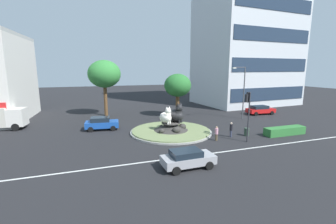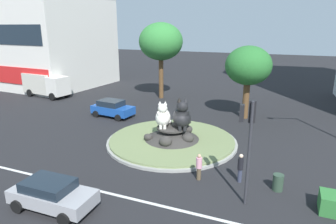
{
  "view_description": "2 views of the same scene",
  "coord_description": "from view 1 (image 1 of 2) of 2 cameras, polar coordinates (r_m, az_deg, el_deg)",
  "views": [
    {
      "loc": [
        -9.17,
        -25.52,
        7.58
      ],
      "look_at": [
        -0.58,
        -0.62,
        2.64
      ],
      "focal_mm": 24.96,
      "sensor_mm": 36.0,
      "label": 1
    },
    {
      "loc": [
        7.63,
        -19.37,
        8.42
      ],
      "look_at": [
        -0.61,
        0.71,
        2.13
      ],
      "focal_mm": 31.75,
      "sensor_mm": 36.0,
      "label": 2
    }
  ],
  "objects": [
    {
      "name": "office_tower",
      "position": [
        54.68,
        18.92,
        19.36
      ],
      "size": [
        20.43,
        15.51,
        32.82
      ],
      "rotation": [
        0.0,
        0.0,
        0.07
      ],
      "color": "silver",
      "rests_on": "ground"
    },
    {
      "name": "cat_statue_white",
      "position": [
        27.36,
        -0.48,
        -1.19
      ],
      "size": [
        1.67,
        2.18,
        2.04
      ],
      "rotation": [
        0.0,
        0.0,
        -1.21
      ],
      "color": "silver",
      "rests_on": "roundabout_island"
    },
    {
      "name": "hatchback_near_shophouse",
      "position": [
        41.91,
        21.6,
        0.53
      ],
      "size": [
        4.74,
        2.37,
        1.46
      ],
      "rotation": [
        0.0,
        0.0,
        -0.07
      ],
      "color": "red",
      "rests_on": "ground"
    },
    {
      "name": "clipped_hedge_strip",
      "position": [
        30.28,
        26.6,
        -4.15
      ],
      "size": [
        5.09,
        1.2,
        0.9
      ],
      "primitive_type": "cube",
      "color": "#2D7033",
      "rests_on": "ground"
    },
    {
      "name": "ground_plane",
      "position": [
        28.15,
        0.71,
        -5.0
      ],
      "size": [
        160.0,
        160.0,
        0.0
      ],
      "primitive_type": "plane",
      "color": "black"
    },
    {
      "name": "cat_statue_black",
      "position": [
        28.0,
        2.11,
        -0.65
      ],
      "size": [
        2.04,
        2.62,
        2.41
      ],
      "rotation": [
        0.0,
        0.0,
        -1.17
      ],
      "color": "black",
      "rests_on": "roundabout_island"
    },
    {
      "name": "pedestrian_black_shirt",
      "position": [
        26.97,
        15.14,
        -4.09
      ],
      "size": [
        0.31,
        0.31,
        1.69
      ],
      "rotation": [
        0.0,
        0.0,
        1.89
      ],
      "color": "#33384C",
      "rests_on": "ground"
    },
    {
      "name": "second_tree_near_tower",
      "position": [
        36.55,
        2.37,
        6.45
      ],
      "size": [
        4.19,
        4.19,
        6.77
      ],
      "color": "brown",
      "rests_on": "ground"
    },
    {
      "name": "lane_centreline",
      "position": [
        21.31,
        7.96,
        -10.31
      ],
      "size": [
        112.0,
        0.2,
        0.01
      ],
      "primitive_type": "cube",
      "color": "silver",
      "rests_on": "ground"
    },
    {
      "name": "parked_car_right",
      "position": [
        18.37,
        4.82,
        -11.19
      ],
      "size": [
        4.12,
        2.07,
        1.43
      ],
      "rotation": [
        0.0,
        0.0,
        0.02
      ],
      "color": "#99999E",
      "rests_on": "ground"
    },
    {
      "name": "roundabout_island",
      "position": [
        28.04,
        0.76,
        -4.24
      ],
      "size": [
        9.71,
        9.71,
        1.23
      ],
      "color": "gray",
      "rests_on": "ground"
    },
    {
      "name": "pedestrian_pink_shirt",
      "position": [
        25.34,
        11.76,
        -5.08
      ],
      "size": [
        0.34,
        0.34,
        1.56
      ],
      "rotation": [
        0.0,
        0.0,
        2.92
      ],
      "color": "brown",
      "rests_on": "ground"
    },
    {
      "name": "streetlight_arm",
      "position": [
        36.68,
        17.78,
        5.44
      ],
      "size": [
        2.7,
        0.89,
        7.83
      ],
      "rotation": [
        0.0,
        0.0,
        3.42
      ],
      "color": "#4C4C51",
      "rests_on": "ground"
    },
    {
      "name": "sedan_on_far_lane",
      "position": [
        30.36,
        -15.89,
        -2.63
      ],
      "size": [
        4.2,
        2.45,
        1.6
      ],
      "rotation": [
        0.0,
        0.0,
        -0.11
      ],
      "color": "#19479E",
      "rests_on": "ground"
    },
    {
      "name": "litter_bin",
      "position": [
        28.15,
        18.64,
        -4.62
      ],
      "size": [
        0.56,
        0.56,
        0.9
      ],
      "color": "#2D4233",
      "rests_on": "ground"
    },
    {
      "name": "traffic_light_mast",
      "position": [
        25.12,
        18.95,
        1.4
      ],
      "size": [
        0.71,
        0.58,
        5.2
      ],
      "rotation": [
        0.0,
        0.0,
        1.67
      ],
      "color": "#2D2D33",
      "rests_on": "ground"
    },
    {
      "name": "broadleaf_tree_behind_island",
      "position": [
        38.59,
        -15.29,
        8.88
      ],
      "size": [
        5.1,
        5.1,
        8.88
      ],
      "color": "brown",
      "rests_on": "ground"
    }
  ]
}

